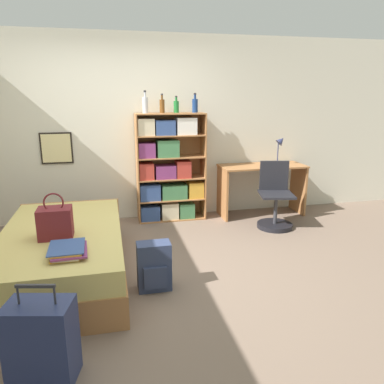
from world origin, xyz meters
name	(u,v)px	position (x,y,z in m)	size (l,w,h in m)	color
ground_plane	(130,270)	(0.00, 0.00, 0.00)	(14.00, 14.00, 0.00)	#756051
wall_back	(118,130)	(0.00, 1.78, 1.30)	(10.00, 0.09, 2.60)	beige
bed	(64,253)	(-0.65, 0.02, 0.25)	(1.16, 2.08, 0.50)	#A36B3D
handbag	(55,222)	(-0.67, -0.20, 0.64)	(0.30, 0.22, 0.43)	maroon
book_stack_on_bed	(68,251)	(-0.53, -0.62, 0.53)	(0.32, 0.39, 0.07)	gold
suitcase	(42,342)	(-0.63, -1.44, 0.27)	(0.45, 0.34, 0.67)	navy
bookcase	(168,170)	(0.66, 1.56, 0.73)	(0.97, 0.33, 1.53)	#A36B3D
bottle_green	(145,104)	(0.37, 1.57, 1.65)	(0.08, 0.08, 0.30)	#B7BCC1
bottle_brown	(162,106)	(0.60, 1.57, 1.63)	(0.07, 0.07, 0.26)	brown
bottle_clear	(176,106)	(0.80, 1.60, 1.62)	(0.07, 0.07, 0.23)	#1E6B2D
bottle_blue	(195,105)	(1.06, 1.58, 1.63)	(0.08, 0.08, 0.27)	navy
desk	(262,180)	(2.06, 1.47, 0.54)	(1.26, 0.53, 0.76)	#A36B3D
desk_lamp	(280,145)	(2.33, 1.47, 1.05)	(0.19, 0.14, 0.43)	navy
desk_chair	(275,207)	(2.04, 0.92, 0.29)	(0.52, 0.52, 0.89)	black
backpack	(154,267)	(0.20, -0.44, 0.23)	(0.31, 0.21, 0.46)	#2D3856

